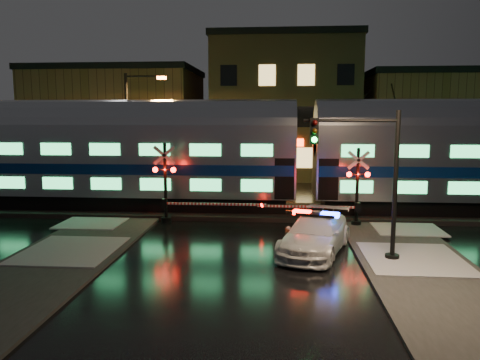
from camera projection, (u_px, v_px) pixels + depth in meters
name	position (u px, v px, depth m)	size (l,w,h in m)	color
ground	(243.00, 237.00, 20.62)	(120.00, 120.00, 0.00)	black
ballast	(250.00, 211.00, 25.53)	(90.00, 4.20, 0.24)	black
sidewalk_left	(30.00, 279.00, 15.21)	(4.00, 20.00, 0.12)	#2D2D2D
sidewalk_right	(441.00, 291.00, 14.16)	(4.00, 20.00, 0.12)	#2D2D2D
building_left	(120.00, 124.00, 42.76)	(14.00, 10.00, 9.00)	brown
building_mid	(284.00, 110.00, 41.87)	(12.00, 11.00, 11.50)	brown
building_right	(434.00, 128.00, 40.53)	(12.00, 10.00, 8.50)	brown
train	(305.00, 152.00, 24.84)	(51.00, 3.12, 5.92)	black
police_car	(315.00, 234.00, 18.24)	(3.53, 5.47, 1.64)	silver
crossing_signal_right	(350.00, 195.00, 22.27)	(5.37, 0.64, 3.80)	black
crossing_signal_left	(172.00, 191.00, 22.96)	(5.65, 0.65, 4.00)	black
traffic_light	(371.00, 183.00, 16.80)	(3.57, 0.67, 5.52)	black
streetlight	(132.00, 127.00, 29.49)	(2.65, 0.28, 7.92)	black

